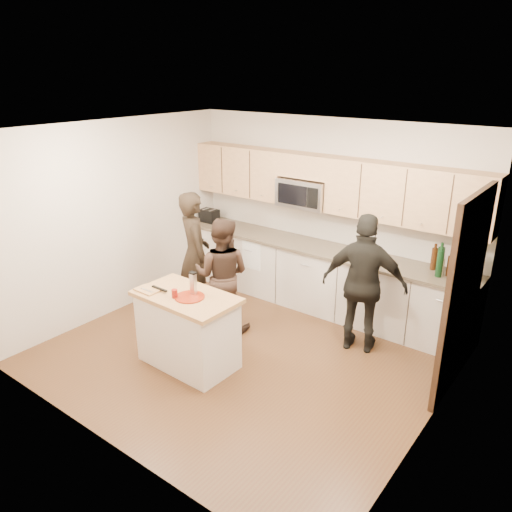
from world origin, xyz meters
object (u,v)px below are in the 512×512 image
Objects in this scene: island at (188,330)px; woman_right at (364,284)px; toaster at (209,216)px; woman_left at (195,254)px; woman_center at (222,275)px.

island is 0.69× the size of woman_right.
woman_right is (3.12, -0.68, -0.17)m from toaster.
island is 1.43m from woman_left.
island is 2.17m from woman_right.
woman_center is 1.83m from woman_right.
toaster is 1.42m from woman_left.
toaster is 1.94m from woman_center.
island is at bearing 31.44° from woman_right.
island is 2.84m from toaster.
toaster is at bearing -67.32° from woman_center.
toaster is 0.17× the size of woman_right.
woman_left is 1.15× the size of woman_center.
woman_right is (2.33, 0.50, -0.01)m from woman_left.
woman_right reaches higher than toaster.
woman_center is (1.40, -1.31, -0.27)m from toaster.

